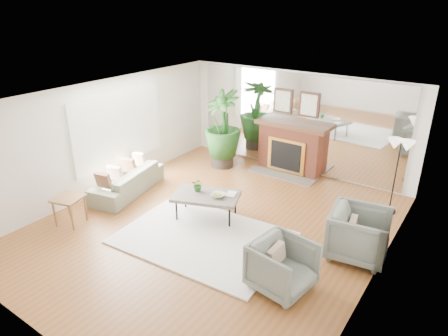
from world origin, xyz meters
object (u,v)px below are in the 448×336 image
Objects in this scene: side_table at (69,202)px; armchair_back at (359,234)px; floor_lamp at (400,151)px; sofa at (127,181)px; fireplace at (290,147)px; potted_ficus at (222,127)px; coffee_table at (206,197)px; armchair_front at (282,266)px.

armchair_back is at bearing 23.31° from side_table.
side_table is 0.39× the size of floor_lamp.
fireplace is at bearing 130.30° from sofa.
armchair_back reaches higher than side_table.
sofa is 5.08m from armchair_back.
potted_ficus is (-4.20, 1.98, 0.64)m from armchair_back.
coffee_table is 2.38× the size of side_table.
floor_lamp reaches higher than armchair_back.
side_table is at bearing -141.04° from floor_lamp.
armchair_front is (1.92, -4.11, -0.27)m from fireplace.
coffee_table is 0.73× the size of potted_ficus.
floor_lamp is at bearing 38.96° from side_table.
coffee_table is at bearing 90.09° from armchair_back.
potted_ficus is at bearing -157.44° from fireplace.
coffee_table is 3.89m from floor_lamp.
side_table is (-4.26, -0.66, 0.09)m from armchair_front.
floor_lamp is (4.27, -0.06, 0.28)m from potted_ficus.
side_table is at bearing -116.10° from fireplace.
side_table is 0.31× the size of potted_ficus.
potted_ficus is at bearing 149.22° from sofa.
armchair_front reaches higher than side_table.
fireplace is at bearing 22.56° from potted_ficus.
potted_ficus is at bearing 56.43° from armchair_back.
side_table is 6.50m from floor_lamp.
fireplace reaches higher than coffee_table.
armchair_back is at bearing -25.25° from potted_ficus.
fireplace is at bearing 63.90° from side_table.
sofa is 4.47m from armchair_front.
fireplace is at bearing 164.88° from floor_lamp.
armchair_back is 1.62m from armchair_front.
fireplace reaches higher than side_table.
floor_lamp reaches higher than coffee_table.
armchair_back is at bearing -16.42° from armchair_front.
potted_ficus is (-1.60, -0.66, 0.41)m from fireplace.
coffee_table is 2.80m from potted_ficus.
side_table is 4.21m from potted_ficus.
coffee_table is 1.71× the size of armchair_front.
sofa is 3.14× the size of side_table.
coffee_table is 0.93× the size of floor_lamp.
armchair_back is 0.48× the size of potted_ficus.
sofa is at bearing -127.53° from fireplace.
potted_ficus is 4.28m from floor_lamp.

